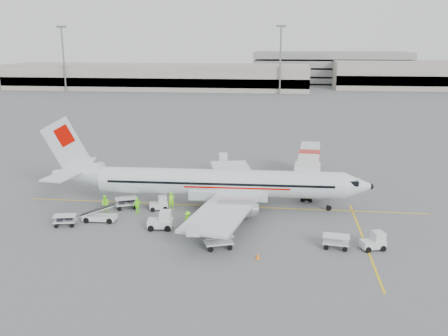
{
  "coord_description": "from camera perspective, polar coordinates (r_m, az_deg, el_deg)",
  "views": [
    {
      "loc": [
        6.36,
        -51.43,
        17.67
      ],
      "look_at": [
        0.0,
        2.0,
        3.8
      ],
      "focal_mm": 40.0,
      "sensor_mm": 36.0,
      "label": 1
    }
  ],
  "objects": [
    {
      "name": "ground",
      "position": [
        54.75,
        -0.25,
        -4.37
      ],
      "size": [
        360.0,
        360.0,
        0.0
      ],
      "primitive_type": "plane",
      "color": "#56595B"
    },
    {
      "name": "stripe_lead",
      "position": [
        54.75,
        -0.25,
        -4.37
      ],
      "size": [
        44.0,
        0.2,
        0.01
      ],
      "primitive_type": "cube",
      "color": "yellow",
      "rests_on": "ground"
    },
    {
      "name": "stripe_cross",
      "position": [
        47.51,
        15.69,
        -7.94
      ],
      "size": [
        0.2,
        20.0,
        0.01
      ],
      "primitive_type": "cube",
      "color": "yellow",
      "rests_on": "ground"
    },
    {
      "name": "terminal_west",
      "position": [
        187.73,
        -7.65,
        10.3
      ],
      "size": [
        110.0,
        22.0,
        9.0
      ],
      "primitive_type": null,
      "color": "gray",
      "rests_on": "ground"
    },
    {
      "name": "parking_garage",
      "position": [
        212.52,
        12.04,
        11.26
      ],
      "size": [
        62.0,
        24.0,
        14.0
      ],
      "primitive_type": null,
      "color": "slate",
      "rests_on": "ground"
    },
    {
      "name": "treeline",
      "position": [
        227.0,
        5.26,
        10.69
      ],
      "size": [
        300.0,
        3.0,
        6.0
      ],
      "primitive_type": null,
      "color": "black",
      "rests_on": "ground"
    },
    {
      "name": "mast_west",
      "position": [
        185.96,
        -17.85,
        11.72
      ],
      "size": [
        3.2,
        1.2,
        22.0
      ],
      "primitive_type": null,
      "color": "slate",
      "rests_on": "ground"
    },
    {
      "name": "mast_center",
      "position": [
        169.57,
        6.46,
        12.11
      ],
      "size": [
        3.2,
        1.2,
        22.0
      ],
      "primitive_type": null,
      "color": "slate",
      "rests_on": "ground"
    },
    {
      "name": "aircraft",
      "position": [
        53.06,
        -0.42,
        0.35
      ],
      "size": [
        35.04,
        27.79,
        9.48
      ],
      "primitive_type": null,
      "rotation": [
        0.0,
        0.0,
        0.02
      ],
      "color": "silver",
      "rests_on": "ground"
    },
    {
      "name": "jet_bridge",
      "position": [
        62.28,
        9.67,
        -0.11
      ],
      "size": [
        4.49,
        17.2,
        4.46
      ],
      "primitive_type": null,
      "rotation": [
        0.0,
        0.0,
        -0.08
      ],
      "color": "silver",
      "rests_on": "ground"
    },
    {
      "name": "belt_loader",
      "position": [
        51.45,
        -14.05,
        -4.69
      ],
      "size": [
        4.39,
        1.72,
        2.36
      ],
      "primitive_type": null,
      "rotation": [
        0.0,
        0.0,
        0.02
      ],
      "color": "silver",
      "rests_on": "ground"
    },
    {
      "name": "tug_fore",
      "position": [
        45.46,
        16.67,
        -7.98
      ],
      "size": [
        2.31,
        1.76,
        1.58
      ],
      "primitive_type": null,
      "rotation": [
        0.0,
        0.0,
        0.32
      ],
      "color": "silver",
      "rests_on": "ground"
    },
    {
      "name": "tug_mid",
      "position": [
        48.43,
        -7.32,
        -5.92
      ],
      "size": [
        2.47,
        1.56,
        1.82
      ],
      "primitive_type": null,
      "rotation": [
        0.0,
        0.0,
        0.09
      ],
      "color": "silver",
      "rests_on": "ground"
    },
    {
      "name": "tug_aft",
      "position": [
        53.82,
        -7.49,
        -3.99
      ],
      "size": [
        2.19,
        1.64,
        1.5
      ],
      "primitive_type": null,
      "rotation": [
        0.0,
        0.0,
        0.3
      ],
      "color": "silver",
      "rests_on": "ground"
    },
    {
      "name": "cart_loaded_a",
      "position": [
        54.83,
        -11.09,
        -3.96
      ],
      "size": [
        2.68,
        2.2,
        1.21
      ],
      "primitive_type": null,
      "rotation": [
        0.0,
        0.0,
        0.42
      ],
      "color": "silver",
      "rests_on": "ground"
    },
    {
      "name": "cart_loaded_b",
      "position": [
        51.33,
        -17.71,
        -5.74
      ],
      "size": [
        2.34,
        1.67,
        1.11
      ],
      "primitive_type": null,
      "rotation": [
        0.0,
        0.0,
        0.21
      ],
      "color": "silver",
      "rests_on": "ground"
    },
    {
      "name": "cart_empty_a",
      "position": [
        43.87,
        -0.62,
        -8.39
      ],
      "size": [
        2.79,
        2.2,
        1.27
      ],
      "primitive_type": null,
      "rotation": [
        0.0,
        0.0,
        0.36
      ],
      "color": "silver",
      "rests_on": "ground"
    },
    {
      "name": "cart_empty_b",
      "position": [
        44.98,
        12.67,
        -8.23
      ],
      "size": [
        2.43,
        1.62,
        1.19
      ],
      "primitive_type": null,
      "rotation": [
        0.0,
        0.0,
        -0.13
      ],
      "color": "silver",
      "rests_on": "ground"
    },
    {
      "name": "cone_port",
      "position": [
        68.63,
        0.4,
        -0.17
      ],
      "size": [
        0.42,
        0.42,
        0.69
      ],
      "primitive_type": "cone",
      "color": "orange",
      "rests_on": "ground"
    },
    {
      "name": "cone_stbd",
      "position": [
        42.12,
        3.89,
        -9.94
      ],
      "size": [
        0.36,
        0.36,
        0.6
      ],
      "primitive_type": "cone",
      "color": "orange",
      "rests_on": "ground"
    },
    {
      "name": "crew_a",
      "position": [
        53.93,
        -6.02,
        -3.69
      ],
      "size": [
        0.83,
        0.76,
        1.9
      ],
      "primitive_type": "imported",
      "rotation": [
        0.0,
        0.0,
        0.58
      ],
      "color": "#7FF017",
      "rests_on": "ground"
    },
    {
      "name": "crew_b",
      "position": [
        54.31,
        -13.41,
        -3.95
      ],
      "size": [
        1.04,
        0.92,
        1.78
      ],
      "primitive_type": "imported",
      "rotation": [
        0.0,
        0.0,
        -0.33
      ],
      "color": "#7FF017",
      "rests_on": "ground"
    },
    {
      "name": "crew_c",
      "position": [
        48.51,
        -4.15,
        -5.91
      ],
      "size": [
        1.18,
        1.19,
        1.65
      ],
      "primitive_type": "imported",
      "rotation": [
        0.0,
        0.0,
        2.35
      ],
      "color": "#7FF017",
      "rests_on": "ground"
    },
    {
      "name": "crew_d",
      "position": [
        53.14,
        -9.87,
        -4.21
      ],
      "size": [
        1.02,
        1.01,
        1.73
      ],
      "primitive_type": "imported",
      "rotation": [
        0.0,
        0.0,
        3.91
      ],
      "color": "#7FF017",
      "rests_on": "ground"
    }
  ]
}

